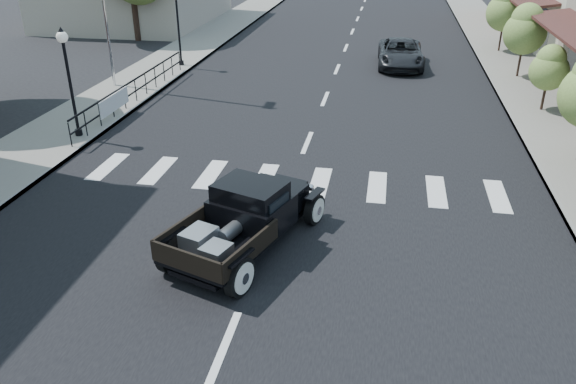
# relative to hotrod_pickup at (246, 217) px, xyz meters

# --- Properties ---
(ground) EXTENTS (120.00, 120.00, 0.00)m
(ground) POSITION_rel_hotrod_pickup_xyz_m (0.41, -0.34, -0.78)
(ground) COLOR black
(ground) RESTS_ON ground
(road) EXTENTS (14.00, 80.00, 0.02)m
(road) POSITION_rel_hotrod_pickup_xyz_m (0.41, 14.66, -0.77)
(road) COLOR black
(road) RESTS_ON ground
(road_markings) EXTENTS (12.00, 60.00, 0.06)m
(road_markings) POSITION_rel_hotrod_pickup_xyz_m (0.41, 9.66, -0.78)
(road_markings) COLOR silver
(road_markings) RESTS_ON ground
(sidewalk_left) EXTENTS (3.00, 80.00, 0.15)m
(sidewalk_left) POSITION_rel_hotrod_pickup_xyz_m (-8.09, 14.66, -0.70)
(sidewalk_left) COLOR gray
(sidewalk_left) RESTS_ON ground
(sidewalk_right) EXTENTS (3.00, 80.00, 0.15)m
(sidewalk_right) POSITION_rel_hotrod_pickup_xyz_m (8.91, 14.66, -0.70)
(sidewalk_right) COLOR gray
(sidewalk_right) RESTS_ON ground
(railing) EXTENTS (0.08, 10.00, 1.00)m
(railing) POSITION_rel_hotrod_pickup_xyz_m (-6.89, 9.66, -0.13)
(railing) COLOR black
(railing) RESTS_ON sidewalk_left
(banner) EXTENTS (0.04, 2.20, 0.60)m
(banner) POSITION_rel_hotrod_pickup_xyz_m (-6.81, 7.66, -0.33)
(banner) COLOR silver
(banner) RESTS_ON sidewalk_left
(lamp_post_b) EXTENTS (0.36, 0.36, 3.54)m
(lamp_post_b) POSITION_rel_hotrod_pickup_xyz_m (-7.19, 5.66, 1.14)
(lamp_post_b) COLOR black
(lamp_post_b) RESTS_ON sidewalk_left
(lamp_post_c) EXTENTS (0.36, 0.36, 3.54)m
(lamp_post_c) POSITION_rel_hotrod_pickup_xyz_m (-7.19, 15.66, 1.14)
(lamp_post_c) COLOR black
(lamp_post_c) RESTS_ON sidewalk_left
(small_tree_c) EXTENTS (1.41, 1.41, 2.36)m
(small_tree_c) POSITION_rel_hotrod_pickup_xyz_m (8.71, 11.33, 0.55)
(small_tree_c) COLOR olive
(small_tree_c) RESTS_ON sidewalk_right
(small_tree_d) EXTENTS (1.86, 1.86, 3.10)m
(small_tree_d) POSITION_rel_hotrod_pickup_xyz_m (8.71, 16.33, 0.92)
(small_tree_d) COLOR olive
(small_tree_d) RESTS_ON sidewalk_right
(small_tree_e) EXTENTS (1.92, 1.92, 3.20)m
(small_tree_e) POSITION_rel_hotrod_pickup_xyz_m (8.71, 21.77, 0.97)
(small_tree_e) COLOR olive
(small_tree_e) RESTS_ON sidewalk_right
(hotrod_pickup) EXTENTS (3.46, 4.93, 1.56)m
(hotrod_pickup) POSITION_rel_hotrod_pickup_xyz_m (0.00, 0.00, 0.00)
(hotrod_pickup) COLOR black
(hotrod_pickup) RESTS_ON ground
(second_car) EXTENTS (2.31, 4.72, 1.29)m
(second_car) POSITION_rel_hotrod_pickup_xyz_m (3.41, 17.78, -0.13)
(second_car) COLOR black
(second_car) RESTS_ON ground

